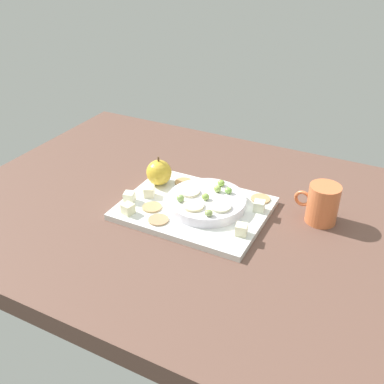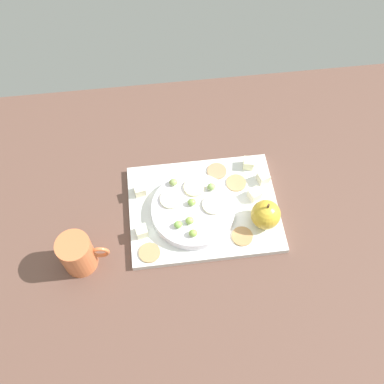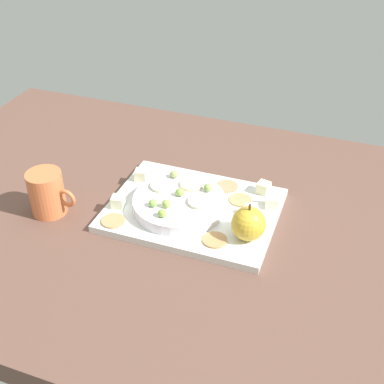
{
  "view_description": "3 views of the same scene",
  "coord_description": "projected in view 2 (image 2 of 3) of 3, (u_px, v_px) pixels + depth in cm",
  "views": [
    {
      "loc": [
        -36.05,
        81.24,
        64.12
      ],
      "look_at": [
        5.94,
        -0.68,
        8.59
      ],
      "focal_mm": 41.81,
      "sensor_mm": 36.0,
      "label": 1
    },
    {
      "loc": [
        -4.2,
        -46.76,
        93.28
      ],
      "look_at": [
        1.91,
        3.43,
        9.67
      ],
      "focal_mm": 40.79,
      "sensor_mm": 36.0,
      "label": 2
    },
    {
      "loc": [
        32.61,
        -76.75,
        68.87
      ],
      "look_at": [
        3.91,
        1.72,
        9.55
      ],
      "focal_mm": 47.7,
      "sensor_mm": 36.0,
      "label": 3
    }
  ],
  "objects": [
    {
      "name": "cheese_cube_2",
      "position": [
        140.0,
        190.0,
        1.01
      ],
      "size": [
        2.9,
        2.9,
        2.46
      ],
      "primitive_type": "cube",
      "rotation": [
        0.0,
        0.0,
        0.2
      ],
      "color": "#F5EDC2",
      "rests_on": "platter"
    },
    {
      "name": "table",
      "position": [
        186.0,
        221.0,
        1.02
      ],
      "size": [
        127.75,
        85.67,
        4.73
      ],
      "primitive_type": "cube",
      "color": "brown",
      "rests_on": "ground"
    },
    {
      "name": "grape_0",
      "position": [
        211.0,
        187.0,
        0.99
      ],
      "size": [
        1.86,
        1.67,
        1.75
      ],
      "primitive_type": "ellipsoid",
      "color": "#90B75F",
      "rests_on": "serving_dish"
    },
    {
      "name": "cracker_3",
      "position": [
        149.0,
        253.0,
        0.94
      ],
      "size": [
        4.68,
        4.68,
        0.4
      ],
      "primitive_type": "cylinder",
      "color": "tan",
      "rests_on": "platter"
    },
    {
      "name": "apple_slice_2",
      "position": [
        194.0,
        187.0,
        0.99
      ],
      "size": [
        4.85,
        4.85,
        0.6
      ],
      "primitive_type": "cylinder",
      "color": "beige",
      "rests_on": "serving_dish"
    },
    {
      "name": "apple_slice_1",
      "position": [
        171.0,
        199.0,
        0.98
      ],
      "size": [
        4.85,
        4.85,
        0.6
      ],
      "primitive_type": "cylinder",
      "color": "beige",
      "rests_on": "serving_dish"
    },
    {
      "name": "cracker_0",
      "position": [
        236.0,
        183.0,
        1.03
      ],
      "size": [
        4.68,
        4.68,
        0.4
      ],
      "primitive_type": "cylinder",
      "color": "tan",
      "rests_on": "platter"
    },
    {
      "name": "grape_4",
      "position": [
        173.0,
        182.0,
        0.99
      ],
      "size": [
        1.86,
        1.67,
        1.51
      ],
      "primitive_type": "ellipsoid",
      "color": "#93AC5F",
      "rests_on": "serving_dish"
    },
    {
      "name": "apple_slice_0",
      "position": [
        213.0,
        205.0,
        0.97
      ],
      "size": [
        4.85,
        4.85,
        0.6
      ],
      "primitive_type": "cylinder",
      "color": "beige",
      "rests_on": "serving_dish"
    },
    {
      "name": "grape_5",
      "position": [
        190.0,
        220.0,
        0.94
      ],
      "size": [
        1.86,
        1.67,
        1.69
      ],
      "primitive_type": "ellipsoid",
      "color": "#9BBE56",
      "rests_on": "serving_dish"
    },
    {
      "name": "grape_1",
      "position": [
        178.0,
        225.0,
        0.94
      ],
      "size": [
        1.86,
        1.67,
        1.49
      ],
      "primitive_type": "ellipsoid",
      "color": "#87C153",
      "rests_on": "serving_dish"
    },
    {
      "name": "cheese_cube_4",
      "position": [
        249.0,
        163.0,
        1.04
      ],
      "size": [
        2.95,
        2.95,
        2.46
      ],
      "primitive_type": "cube",
      "rotation": [
        0.0,
        0.0,
        1.34
      ],
      "color": "#F2F2C0",
      "rests_on": "platter"
    },
    {
      "name": "grape_2",
      "position": [
        193.0,
        233.0,
        0.93
      ],
      "size": [
        1.86,
        1.67,
        1.54
      ],
      "primitive_type": "ellipsoid",
      "color": "#8DB74A",
      "rests_on": "serving_dish"
    },
    {
      "name": "platter",
      "position": [
        204.0,
        208.0,
        1.0
      ],
      "size": [
        33.91,
        25.79,
        1.5
      ],
      "primitive_type": "cube",
      "color": "white",
      "rests_on": "table"
    },
    {
      "name": "serving_dish",
      "position": [
        193.0,
        209.0,
        0.98
      ],
      "size": [
        18.73,
        18.73,
        2.38
      ],
      "primitive_type": "cylinder",
      "color": "white",
      "rests_on": "platter"
    },
    {
      "name": "grape_3",
      "position": [
        192.0,
        202.0,
        0.97
      ],
      "size": [
        1.86,
        1.67,
        1.6
      ],
      "primitive_type": "ellipsoid",
      "color": "#8BB34E",
      "rests_on": "serving_dish"
    },
    {
      "name": "apple_whole",
      "position": [
        266.0,
        215.0,
        0.95
      ],
      "size": [
        6.52,
        6.52,
        6.52
      ],
      "primitive_type": "sphere",
      "color": "gold",
      "rests_on": "platter"
    },
    {
      "name": "apple_stem",
      "position": [
        268.0,
        206.0,
        0.92
      ],
      "size": [
        0.5,
        0.5,
        1.2
      ],
      "primitive_type": "cylinder",
      "color": "brown",
      "rests_on": "apple_whole"
    },
    {
      "name": "cup",
      "position": [
        78.0,
        254.0,
        0.9
      ],
      "size": [
        10.32,
        7.11,
        9.31
      ],
      "color": "#D86F40",
      "rests_on": "table"
    },
    {
      "name": "cheese_cube_1",
      "position": [
        263.0,
        178.0,
        1.02
      ],
      "size": [
        3.04,
        3.04,
        2.46
      ],
      "primitive_type": "cube",
      "rotation": [
        0.0,
        0.0,
        0.27
      ],
      "color": "#ECE7C8",
      "rests_on": "platter"
    },
    {
      "name": "cheese_cube_0",
      "position": [
        254.0,
        194.0,
        1.0
      ],
      "size": [
        3.26,
        3.26,
        2.46
      ],
      "primitive_type": "cube",
      "rotation": [
        0.0,
        0.0,
        0.43
      ],
      "color": "#F9F0CA",
      "rests_on": "platter"
    },
    {
      "name": "cracker_1",
      "position": [
        242.0,
        236.0,
        0.96
      ],
      "size": [
        4.68,
        4.68,
        0.4
      ],
      "primitive_type": "cylinder",
      "color": "tan",
      "rests_on": "platter"
    },
    {
      "name": "cheese_cube_3",
      "position": [
        142.0,
        231.0,
        0.95
      ],
      "size": [
        2.86,
        2.86,
        2.46
      ],
      "primitive_type": "cube",
      "rotation": [
        0.0,
        0.0,
        0.18
      ],
      "color": "#EBF0CE",
      "rests_on": "platter"
    },
    {
      "name": "cracker_2",
      "position": [
        217.0,
        171.0,
        1.05
      ],
      "size": [
        4.68,
        4.68,
        0.4
      ],
      "primitive_type": "cylinder",
      "color": "tan",
      "rests_on": "platter"
    }
  ]
}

